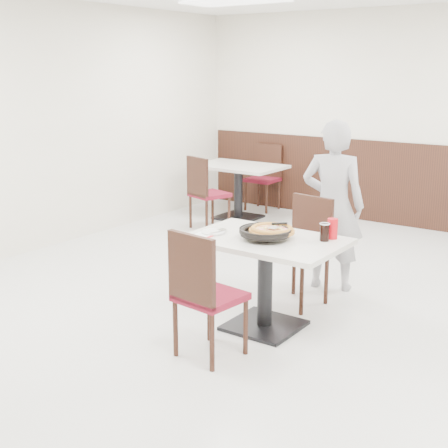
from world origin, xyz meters
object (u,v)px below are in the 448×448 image
Objects in this scene: side_plate at (213,232)px; cola_glass at (324,233)px; chair_near at (210,294)px; diner_person at (333,206)px; main_table at (265,283)px; pizza_pan at (265,234)px; bg_chair_left_near at (210,193)px; bg_chair_left_far at (262,178)px; bg_table_left at (238,192)px; red_cup at (332,229)px; chair_far at (298,253)px; pizza at (272,231)px.

cola_glass reaches higher than side_plate.
diner_person is (0.07, 1.83, 0.32)m from chair_near.
side_plate reaches higher than main_table.
diner_person reaches higher than pizza_pan.
bg_chair_left_near is 1.00× the size of bg_chair_left_far.
bg_table_left is (-2.28, 3.01, 0.00)m from main_table.
bg_chair_left_near is at bearing 142.91° from red_cup.
chair_near is 1.11m from red_cup.
bg_table_left is (-2.29, 1.83, -0.42)m from diner_person.
chair_near is at bearing 72.37° from diner_person.
side_plate is at bearing -164.20° from main_table.
red_cup reaches higher than side_plate.
chair_far is at bearing -20.34° from bg_chair_left_near.
pizza is at bearing 106.46° from chair_far.
pizza_pan is 2.98× the size of cola_glass.
pizza_pan is (0.02, -0.04, 0.42)m from main_table.
side_plate is 0.95m from red_cup.
bg_chair_left_near is (-2.29, 2.36, -0.32)m from pizza_pan.
bg_chair_left_near is at bearing 127.09° from side_plate.
bg_chair_left_near is (-2.28, 1.15, -0.32)m from diner_person.
bg_chair_left_far reaches higher than pizza_pan.
bg_table_left is 0.66m from bg_chair_left_far.
pizza is at bearing -145.12° from red_cup.
bg_table_left is at bearing 134.84° from red_cup.
cola_glass is 3.44m from bg_chair_left_near.
diner_person is 2.57m from bg_chair_left_near.
bg_chair_left_far is at bearing 127.93° from cola_glass.
diner_person reaches higher than bg_chair_left_far.
pizza_pan is 0.41× the size of bg_chair_left_far.
chair_near is at bearing -117.76° from red_cup.
pizza_pan is 0.24× the size of diner_person.
chair_near and chair_far have the same top height.
red_cup is (0.41, 0.32, 0.04)m from pizza_pan.
bg_chair_left_far is (-2.34, 3.65, -0.34)m from pizza.
diner_person is (0.01, 1.18, 0.42)m from main_table.
chair_far is 0.72m from pizza_pan.
side_plate is at bearing 130.81° from chair_near.
bg_chair_left_far is (-0.01, 0.65, 0.10)m from bg_table_left.
diner_person is (-0.40, 0.99, -0.02)m from cola_glass.
bg_chair_left_far is (-1.87, 3.78, -0.28)m from side_plate.
cola_glass reaches higher than bg_table_left.
bg_chair_left_far is (-2.30, 2.48, -0.32)m from diner_person.
red_cup is at bearing 34.88° from pizza.
side_plate is (-0.44, -0.08, -0.03)m from pizza_pan.
cola_glass is 1.07m from diner_person.
bg_chair_left_near reaches higher than main_table.
red_cup is at bearing -19.96° from bg_chair_left_near.
bg_chair_left_far is (-0.02, 1.33, 0.00)m from bg_chair_left_near.
main_table is 4.32m from bg_chair_left_far.
main_table and bg_table_left have the same top height.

